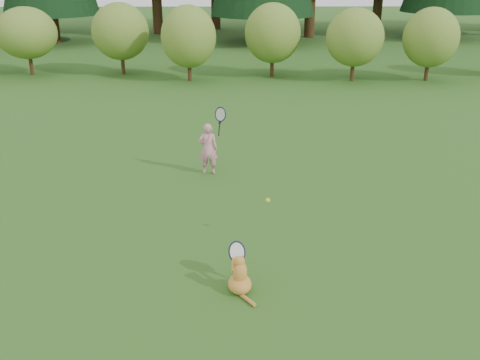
{
  "coord_description": "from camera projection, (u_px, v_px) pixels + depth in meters",
  "views": [
    {
      "loc": [
        0.1,
        -7.3,
        3.97
      ],
      "look_at": [
        0.2,
        0.8,
        0.7
      ],
      "focal_mm": 40.0,
      "sensor_mm": 36.0,
      "label": 1
    }
  ],
  "objects": [
    {
      "name": "ground",
      "position": [
        228.0,
        241.0,
        8.25
      ],
      "size": [
        100.0,
        100.0,
        0.0
      ],
      "primitive_type": "plane",
      "color": "#2C5217",
      "rests_on": "ground"
    },
    {
      "name": "child",
      "position": [
        208.0,
        148.0,
        10.74
      ],
      "size": [
        0.6,
        0.39,
        1.58
      ],
      "rotation": [
        0.0,
        0.0,
        3.17
      ],
      "color": "pink",
      "rests_on": "ground"
    },
    {
      "name": "tennis_ball",
      "position": [
        268.0,
        200.0,
        8.04
      ],
      "size": [
        0.07,
        0.07,
        0.07
      ],
      "color": "#C0C817",
      "rests_on": "ground"
    },
    {
      "name": "shrub_row",
      "position": [
        230.0,
        39.0,
        19.78
      ],
      "size": [
        28.0,
        3.0,
        2.8
      ],
      "primitive_type": null,
      "color": "#577A26",
      "rests_on": "ground"
    },
    {
      "name": "cat",
      "position": [
        240.0,
        273.0,
        6.91
      ],
      "size": [
        0.43,
        0.8,
        0.7
      ],
      "rotation": [
        0.0,
        0.0,
        0.17
      ],
      "color": "#BA6D23",
      "rests_on": "ground"
    }
  ]
}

